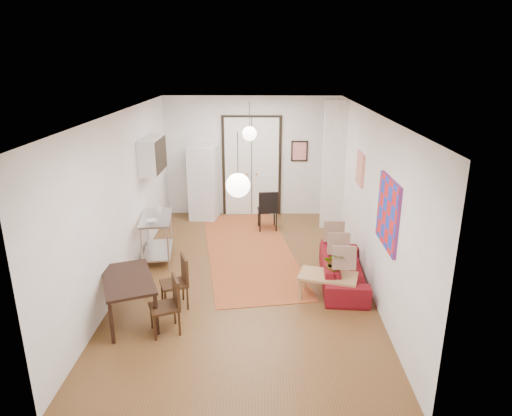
{
  "coord_description": "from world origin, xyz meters",
  "views": [
    {
      "loc": [
        0.34,
        -7.39,
        3.74
      ],
      "look_at": [
        0.17,
        0.14,
        1.25
      ],
      "focal_mm": 32.0,
      "sensor_mm": 36.0,
      "label": 1
    }
  ],
  "objects_px": {
    "sofa": "(343,269)",
    "kitchen_counter": "(157,232)",
    "dining_chair_far": "(165,299)",
    "dining_chair_near": "(175,277)",
    "black_side_chair": "(267,205)",
    "fridge": "(204,183)",
    "dining_table": "(128,283)",
    "coffee_table": "(328,278)"
  },
  "relations": [
    {
      "from": "sofa",
      "to": "dining_table",
      "type": "distance_m",
      "value": 3.58
    },
    {
      "from": "sofa",
      "to": "kitchen_counter",
      "type": "relative_size",
      "value": 1.55
    },
    {
      "from": "dining_table",
      "to": "dining_chair_far",
      "type": "bearing_deg",
      "value": -24.19
    },
    {
      "from": "sofa",
      "to": "dining_table",
      "type": "bearing_deg",
      "value": 112.96
    },
    {
      "from": "fridge",
      "to": "sofa",
      "type": "bearing_deg",
      "value": -42.0
    },
    {
      "from": "dining_chair_far",
      "to": "black_side_chair",
      "type": "bearing_deg",
      "value": 138.39
    },
    {
      "from": "fridge",
      "to": "kitchen_counter",
      "type": "bearing_deg",
      "value": -96.14
    },
    {
      "from": "dining_chair_far",
      "to": "black_side_chair",
      "type": "distance_m",
      "value": 4.42
    },
    {
      "from": "fridge",
      "to": "black_side_chair",
      "type": "xyz_separation_m",
      "value": [
        1.53,
        -0.66,
        -0.34
      ]
    },
    {
      "from": "sofa",
      "to": "kitchen_counter",
      "type": "bearing_deg",
      "value": 77.59
    },
    {
      "from": "sofa",
      "to": "black_side_chair",
      "type": "height_order",
      "value": "black_side_chair"
    },
    {
      "from": "kitchen_counter",
      "to": "fridge",
      "type": "bearing_deg",
      "value": 67.86
    },
    {
      "from": "kitchen_counter",
      "to": "sofa",
      "type": "bearing_deg",
      "value": -23.87
    },
    {
      "from": "kitchen_counter",
      "to": "dining_chair_near",
      "type": "height_order",
      "value": "kitchen_counter"
    },
    {
      "from": "dining_table",
      "to": "black_side_chair",
      "type": "distance_m",
      "value": 4.41
    },
    {
      "from": "kitchen_counter",
      "to": "black_side_chair",
      "type": "height_order",
      "value": "black_side_chair"
    },
    {
      "from": "sofa",
      "to": "fridge",
      "type": "xyz_separation_m",
      "value": [
        -2.83,
        3.37,
        0.62
      ]
    },
    {
      "from": "fridge",
      "to": "dining_table",
      "type": "height_order",
      "value": "fridge"
    },
    {
      "from": "kitchen_counter",
      "to": "dining_chair_near",
      "type": "relative_size",
      "value": 1.42
    },
    {
      "from": "fridge",
      "to": "dining_table",
      "type": "bearing_deg",
      "value": -88.63
    },
    {
      "from": "kitchen_counter",
      "to": "dining_table",
      "type": "bearing_deg",
      "value": -96.06
    },
    {
      "from": "sofa",
      "to": "dining_table",
      "type": "xyz_separation_m",
      "value": [
        -3.36,
        -1.19,
        0.33
      ]
    },
    {
      "from": "black_side_chair",
      "to": "dining_table",
      "type": "bearing_deg",
      "value": 56.15
    },
    {
      "from": "kitchen_counter",
      "to": "dining_chair_near",
      "type": "bearing_deg",
      "value": -76.8
    },
    {
      "from": "dining_chair_far",
      "to": "sofa",
      "type": "bearing_deg",
      "value": 95.56
    },
    {
      "from": "kitchen_counter",
      "to": "dining_chair_far",
      "type": "relative_size",
      "value": 1.42
    },
    {
      "from": "dining_table",
      "to": "dining_chair_near",
      "type": "relative_size",
      "value": 1.66
    },
    {
      "from": "dining_chair_near",
      "to": "sofa",
      "type": "bearing_deg",
      "value": 83.08
    },
    {
      "from": "sofa",
      "to": "dining_chair_near",
      "type": "height_order",
      "value": "dining_chair_near"
    },
    {
      "from": "dining_chair_near",
      "to": "black_side_chair",
      "type": "xyz_separation_m",
      "value": [
        1.46,
        3.47,
        0.07
      ]
    },
    {
      "from": "dining_chair_far",
      "to": "dining_chair_near",
      "type": "bearing_deg",
      "value": 157.7
    },
    {
      "from": "dining_chair_near",
      "to": "coffee_table",
      "type": "bearing_deg",
      "value": 73.64
    },
    {
      "from": "dining_chair_near",
      "to": "dining_chair_far",
      "type": "distance_m",
      "value": 0.7
    },
    {
      "from": "kitchen_counter",
      "to": "dining_chair_far",
      "type": "distance_m",
      "value": 2.53
    },
    {
      "from": "dining_table",
      "to": "dining_chair_far",
      "type": "xyz_separation_m",
      "value": [
        0.6,
        -0.27,
        -0.12
      ]
    },
    {
      "from": "coffee_table",
      "to": "black_side_chair",
      "type": "distance_m",
      "value": 3.36
    },
    {
      "from": "coffee_table",
      "to": "fridge",
      "type": "relative_size",
      "value": 0.58
    },
    {
      "from": "dining_chair_far",
      "to": "dining_table",
      "type": "bearing_deg",
      "value": -136.49
    },
    {
      "from": "dining_table",
      "to": "kitchen_counter",
      "type": "bearing_deg",
      "value": 91.94
    },
    {
      "from": "dining_table",
      "to": "dining_chair_near",
      "type": "height_order",
      "value": "dining_chair_near"
    },
    {
      "from": "coffee_table",
      "to": "dining_table",
      "type": "relative_size",
      "value": 0.74
    },
    {
      "from": "fridge",
      "to": "dining_chair_near",
      "type": "relative_size",
      "value": 2.13
    }
  ]
}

